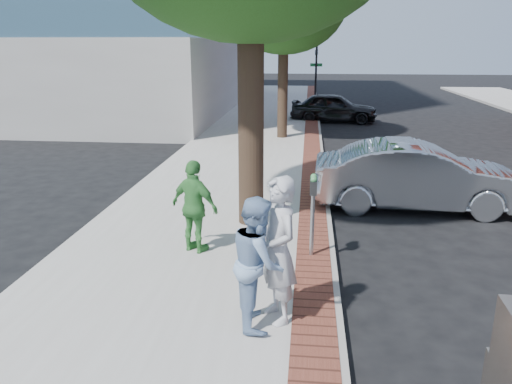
# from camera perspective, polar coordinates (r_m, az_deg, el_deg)

# --- Properties ---
(ground) EXTENTS (120.00, 120.00, 0.00)m
(ground) POSITION_cam_1_polar(r_m,az_deg,el_deg) (8.84, 1.93, -8.61)
(ground) COLOR black
(ground) RESTS_ON ground
(sidewalk) EXTENTS (5.00, 60.00, 0.15)m
(sidewalk) POSITION_cam_1_polar(r_m,az_deg,el_deg) (16.53, -1.25, 3.68)
(sidewalk) COLOR #9E9991
(sidewalk) RESTS_ON ground
(brick_strip) EXTENTS (0.60, 60.00, 0.01)m
(brick_strip) POSITION_cam_1_polar(r_m,az_deg,el_deg) (16.38, 6.42, 3.75)
(brick_strip) COLOR brown
(brick_strip) RESTS_ON sidewalk
(curb) EXTENTS (0.10, 60.00, 0.15)m
(curb) POSITION_cam_1_polar(r_m,az_deg,el_deg) (16.41, 7.64, 3.44)
(curb) COLOR gray
(curb) RESTS_ON ground
(office_base) EXTENTS (18.20, 22.20, 4.00)m
(office_base) POSITION_cam_1_polar(r_m,az_deg,el_deg) (32.95, -18.74, 12.65)
(office_base) COLOR gray
(office_base) RESTS_ON ground
(signal_near) EXTENTS (0.70, 0.15, 3.80)m
(signal_near) POSITION_cam_1_polar(r_m,az_deg,el_deg) (30.02, 6.87, 13.56)
(signal_near) COLOR black
(signal_near) RESTS_ON ground
(tree_far) EXTENTS (4.80, 4.80, 7.14)m
(tree_far) POSITION_cam_1_polar(r_m,az_deg,el_deg) (20.07, 3.22, 20.93)
(tree_far) COLOR black
(tree_far) RESTS_ON sidewalk
(parking_meter) EXTENTS (0.12, 0.32, 1.47)m
(parking_meter) POSITION_cam_1_polar(r_m,az_deg,el_deg) (8.63, 6.54, -0.75)
(parking_meter) COLOR gray
(parking_meter) RESTS_ON sidewalk
(person_gray) EXTENTS (0.77, 0.87, 2.01)m
(person_gray) POSITION_cam_1_polar(r_m,az_deg,el_deg) (6.60, 2.55, -6.70)
(person_gray) COLOR #B4B5BA
(person_gray) RESTS_ON sidewalk
(person_officer) EXTENTS (0.82, 0.97, 1.77)m
(person_officer) POSITION_cam_1_polar(r_m,az_deg,el_deg) (6.56, 0.23, -7.98)
(person_officer) COLOR #7F9EC4
(person_officer) RESTS_ON sidewalk
(person_green) EXTENTS (1.07, 0.81, 1.68)m
(person_green) POSITION_cam_1_polar(r_m,az_deg,el_deg) (8.90, -7.01, -1.68)
(person_green) COLOR #418F41
(person_green) RESTS_ON sidewalk
(sedan_silver) EXTENTS (4.83, 1.81, 1.58)m
(sedan_silver) POSITION_cam_1_polar(r_m,az_deg,el_deg) (12.25, 18.00, 1.70)
(sedan_silver) COLOR #B3B5BA
(sedan_silver) RESTS_ON ground
(bg_car) EXTENTS (4.38, 2.07, 1.45)m
(bg_car) POSITION_cam_1_polar(r_m,az_deg,el_deg) (25.51, 8.89, 9.53)
(bg_car) COLOR black
(bg_car) RESTS_ON ground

